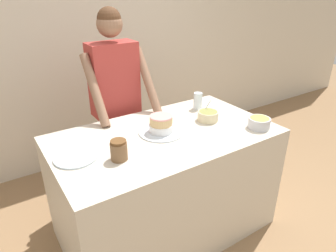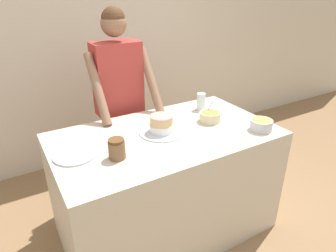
# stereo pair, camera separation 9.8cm
# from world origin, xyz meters

# --- Properties ---
(wall_back) EXTENTS (10.00, 0.05, 2.60)m
(wall_back) POSITION_xyz_m (0.00, 2.00, 1.30)
(wall_back) COLOR beige
(wall_back) RESTS_ON ground_plane
(counter) EXTENTS (1.67, 0.95, 0.91)m
(counter) POSITION_xyz_m (0.00, 0.48, 0.46)
(counter) COLOR beige
(counter) RESTS_ON ground_plane
(person_baker) EXTENTS (0.55, 0.49, 1.77)m
(person_baker) POSITION_xyz_m (-0.09, 1.16, 1.07)
(person_baker) COLOR #2D2D38
(person_baker) RESTS_ON ground_plane
(cake) EXTENTS (0.34, 0.34, 0.14)m
(cake) POSITION_xyz_m (-0.02, 0.51, 0.97)
(cake) COLOR silver
(cake) RESTS_ON counter
(frosting_bowl_olive) EXTENTS (0.17, 0.17, 0.15)m
(frosting_bowl_olive) POSITION_xyz_m (0.42, 0.49, 0.96)
(frosting_bowl_olive) COLOR beige
(frosting_bowl_olive) RESTS_ON counter
(frosting_bowl_yellow) EXTENTS (0.17, 0.17, 0.08)m
(frosting_bowl_yellow) POSITION_xyz_m (0.66, 0.16, 0.96)
(frosting_bowl_yellow) COLOR silver
(frosting_bowl_yellow) RESTS_ON counter
(drinking_glass) EXTENTS (0.08, 0.08, 0.15)m
(drinking_glass) POSITION_xyz_m (0.51, 0.74, 0.99)
(drinking_glass) COLOR silver
(drinking_glass) RESTS_ON counter
(ceramic_plate) EXTENTS (0.28, 0.28, 0.01)m
(ceramic_plate) POSITION_xyz_m (-0.67, 0.50, 0.92)
(ceramic_plate) COLOR silver
(ceramic_plate) RESTS_ON counter
(stoneware_jar) EXTENTS (0.11, 0.11, 0.13)m
(stoneware_jar) POSITION_xyz_m (-0.44, 0.33, 0.98)
(stoneware_jar) COLOR brown
(stoneware_jar) RESTS_ON counter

